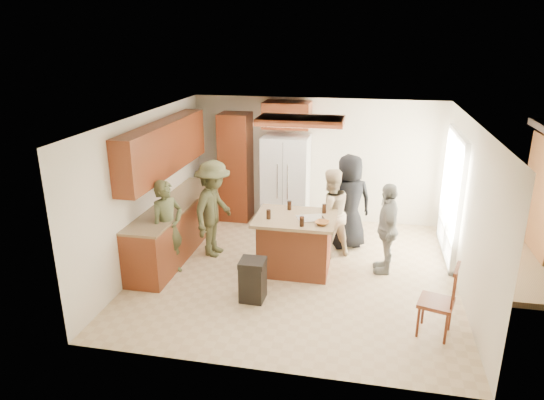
% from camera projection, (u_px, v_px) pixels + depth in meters
% --- Properties ---
extents(person_front_left, '(0.64, 0.70, 1.56)m').
position_uv_depth(person_front_left, '(168.00, 228.00, 7.63)').
color(person_front_left, '#3E4327').
rests_on(person_front_left, ground).
extents(person_behind_left, '(0.89, 0.80, 1.56)m').
position_uv_depth(person_behind_left, '(330.00, 213.00, 8.26)').
color(person_behind_left, tan).
rests_on(person_behind_left, ground).
extents(person_behind_right, '(0.98, 0.82, 1.71)m').
position_uv_depth(person_behind_right, '(349.00, 202.00, 8.58)').
color(person_behind_right, black).
rests_on(person_behind_right, ground).
extents(person_side_right, '(0.47, 0.89, 1.50)m').
position_uv_depth(person_side_right, '(387.00, 228.00, 7.70)').
color(person_side_right, gray).
rests_on(person_side_right, ground).
extents(person_counter, '(0.66, 1.15, 1.69)m').
position_uv_depth(person_counter, '(214.00, 209.00, 8.27)').
color(person_counter, '#3A3B22').
rests_on(person_counter, ground).
extents(left_cabinetry, '(0.64, 3.00, 2.30)m').
position_uv_depth(left_cabinetry, '(173.00, 200.00, 8.38)').
color(left_cabinetry, maroon).
rests_on(left_cabinetry, ground).
extents(back_wall_units, '(1.80, 0.60, 2.45)m').
position_uv_depth(back_wall_units, '(248.00, 154.00, 9.74)').
color(back_wall_units, maroon).
rests_on(back_wall_units, ground).
extents(refrigerator, '(0.90, 0.76, 1.80)m').
position_uv_depth(refrigerator, '(286.00, 181.00, 9.68)').
color(refrigerator, white).
rests_on(refrigerator, ground).
extents(kitchen_island, '(1.28, 1.03, 0.93)m').
position_uv_depth(kitchen_island, '(295.00, 243.00, 7.82)').
color(kitchen_island, '#9D4928').
rests_on(kitchen_island, ground).
extents(island_items, '(1.01, 0.74, 0.15)m').
position_uv_depth(island_items, '(309.00, 217.00, 7.54)').
color(island_items, silver).
rests_on(island_items, kitchen_island).
extents(trash_bin, '(0.36, 0.36, 0.63)m').
position_uv_depth(trash_bin, '(253.00, 280.00, 6.98)').
color(trash_bin, black).
rests_on(trash_bin, ground).
extents(spindle_chair, '(0.52, 0.52, 0.99)m').
position_uv_depth(spindle_chair, '(438.00, 303.00, 6.12)').
color(spindle_chair, maroon).
rests_on(spindle_chair, ground).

